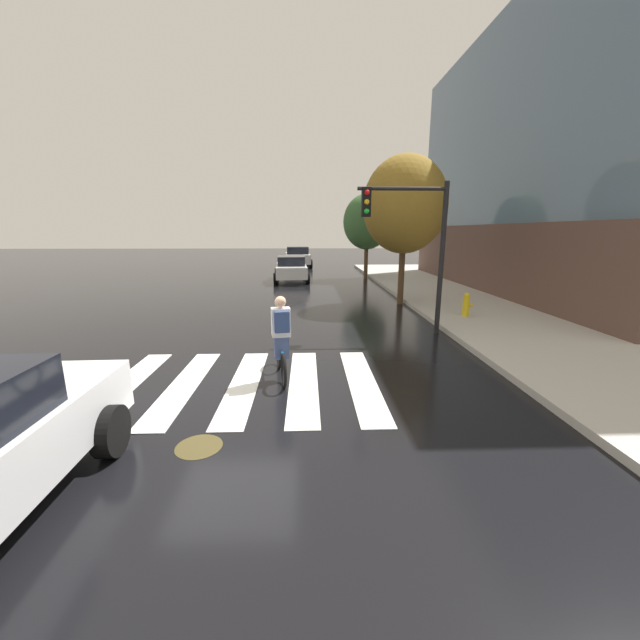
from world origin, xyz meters
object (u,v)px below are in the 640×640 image
object	(u,v)px
traffic_light_near	(414,232)
cyclist	(281,338)
sedan_mid	(291,268)
street_tree_near	(405,205)
street_tree_mid	(367,222)
sedan_far	(297,256)
manhole_cover	(199,446)
fire_hydrant	(466,305)

from	to	relation	value
traffic_light_near	cyclist	bearing A→B (deg)	-135.68
sedan_mid	cyclist	bearing A→B (deg)	-88.45
street_tree_near	street_tree_mid	world-z (taller)	street_tree_near
sedan_mid	cyclist	world-z (taller)	cyclist
sedan_far	street_tree_mid	distance (m)	9.85
sedan_far	traffic_light_near	world-z (taller)	traffic_light_near
traffic_light_near	manhole_cover	bearing A→B (deg)	-127.46
manhole_cover	street_tree_mid	bearing A→B (deg)	74.57
manhole_cover	sedan_far	bearing A→B (deg)	88.47
fire_hydrant	manhole_cover	bearing A→B (deg)	-132.65
manhole_cover	sedan_mid	distance (m)	17.75
cyclist	street_tree_near	world-z (taller)	street_tree_near
manhole_cover	street_tree_near	xyz separation A→B (m)	(5.30, 10.33, 3.87)
sedan_far	street_tree_mid	bearing A→B (deg)	-62.12
cyclist	traffic_light_near	size ratio (longest dim) A/B	0.40
fire_hydrant	street_tree_mid	distance (m)	11.87
traffic_light_near	fire_hydrant	distance (m)	3.63
cyclist	sedan_far	bearing A→B (deg)	90.61
street_tree_near	sedan_far	bearing A→B (deg)	105.23
fire_hydrant	street_tree_mid	xyz separation A→B (m)	(-1.59, 11.40, 2.91)
traffic_light_near	street_tree_mid	world-z (taller)	street_tree_mid
sedan_far	fire_hydrant	xyz separation A→B (m)	(6.03, -19.80, -0.33)
traffic_light_near	fire_hydrant	bearing A→B (deg)	33.63
sedan_mid	sedan_far	size ratio (longest dim) A/B	0.89
cyclist	street_tree_near	bearing A→B (deg)	61.40
fire_hydrant	street_tree_near	bearing A→B (deg)	115.89
manhole_cover	sedan_far	xyz separation A→B (m)	(0.72, 27.13, 0.86)
fire_hydrant	street_tree_near	world-z (taller)	street_tree_near
sedan_mid	street_tree_near	world-z (taller)	street_tree_near
cyclist	street_tree_mid	bearing A→B (deg)	75.63
sedan_mid	fire_hydrant	world-z (taller)	sedan_mid
sedan_mid	sedan_far	xyz separation A→B (m)	(0.15, 9.41, 0.09)
sedan_far	fire_hydrant	world-z (taller)	sedan_far
sedan_mid	manhole_cover	bearing A→B (deg)	-91.86
street_tree_mid	manhole_cover	bearing A→B (deg)	-105.43
sedan_far	street_tree_near	distance (m)	17.67
sedan_mid	cyclist	distance (m)	15.31
cyclist	street_tree_near	xyz separation A→B (m)	(4.31, 7.91, 3.04)
fire_hydrant	street_tree_mid	size ratio (longest dim) A/B	0.15
cyclist	street_tree_mid	distance (m)	17.04
traffic_light_near	sedan_far	bearing A→B (deg)	99.87
traffic_light_near	street_tree_near	bearing A→B (deg)	79.27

